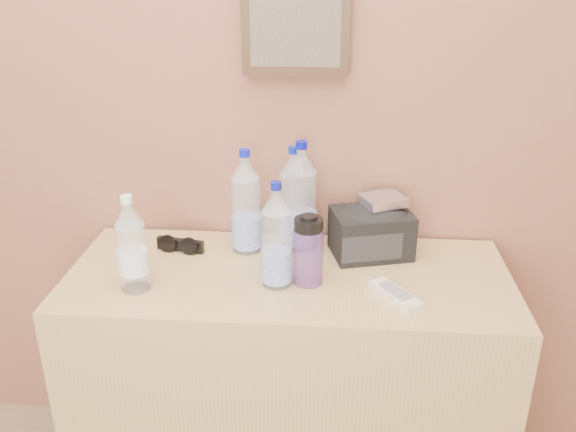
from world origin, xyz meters
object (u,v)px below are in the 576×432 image
Objects in this scene: dresser at (288,385)px; pet_small at (132,249)px; sunglasses at (181,245)px; pet_large_b at (301,202)px; pet_large_a at (246,207)px; pet_large_d at (277,241)px; nalgene_bottle at (308,250)px; toiletry_bag at (371,230)px; foil_packet at (383,200)px; ac_remote at (395,295)px; pet_large_c at (293,201)px.

pet_small is (-0.40, -0.11, 0.50)m from dresser.
dresser is 8.50× the size of sunglasses.
pet_large_b is 2.28× the size of sunglasses.
pet_large_a reaches higher than sunglasses.
pet_large_d is 0.09m from nalgene_bottle.
nalgene_bottle is 0.89× the size of toiletry_bag.
nalgene_bottle is at bearing -134.92° from foil_packet.
toiletry_bag reaches higher than ac_remote.
pet_large_d is at bearing -169.58° from nalgene_bottle.
nalgene_bottle is at bearing 8.65° from pet_small.
pet_large_a reaches higher than nalgene_bottle.
toiletry_bag is (0.23, -0.06, -0.06)m from pet_large_c.
pet_large_a is at bearing 118.77° from pet_large_d.
pet_large_b is 1.25× the size of pet_small.
toiletry_bag is at bearing 13.12° from sunglasses.
pet_large_a reaches higher than foil_packet.
pet_large_b is at bearing 98.59° from nalgene_bottle.
dresser is at bearing -97.88° from pet_large_b.
nalgene_bottle is at bearing -38.10° from dresser.
pet_small is (-0.40, -0.32, -0.02)m from pet_large_c.
foil_packet is at bearing -2.36° from pet_large_b.
pet_large_c is 0.27m from foil_packet.
ac_remote is (0.23, -0.07, -0.09)m from nalgene_bottle.
nalgene_bottle is at bearing -142.54° from ac_remote.
pet_large_c is 0.26m from pet_large_d.
pet_small is at bearing -157.37° from foil_packet.
pet_large_c is at bearing -173.63° from ac_remote.
pet_large_b is at bearing 82.12° from dresser.
toiletry_bag is (0.26, 0.20, -0.05)m from pet_large_d.
foil_packet is (0.21, 0.21, 0.07)m from nalgene_bottle.
pet_large_a is 0.37m from toiletry_bag.
pet_large_c is 0.26m from nalgene_bottle.
nalgene_bottle reaches higher than sunglasses.
pet_large_c is at bearing 171.03° from foil_packet.
pet_large_d is (0.11, -0.20, -0.01)m from pet_large_a.
sunglasses reaches higher than ac_remote.
pet_large_c reaches higher than nalgene_bottle.
pet_small reaches higher than toiletry_bag.
foil_packet is (0.26, -0.04, 0.03)m from pet_large_c.
sunglasses is at bearing 157.77° from nalgene_bottle.
pet_large_d is 0.33m from toiletry_bag.
pet_large_a is 2.16× the size of sunglasses.
foil_packet is at bearing 45.08° from nalgene_bottle.
pet_small is 0.72m from foil_packet.
sunglasses is at bearing -170.98° from pet_large_b.
pet_large_b reaches higher than dresser.
pet_large_b is 2.07× the size of ac_remote.
pet_large_b is 0.22m from nalgene_bottle.
pet_large_b is at bearing -173.23° from ac_remote.
dresser is 0.56m from pet_large_b.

